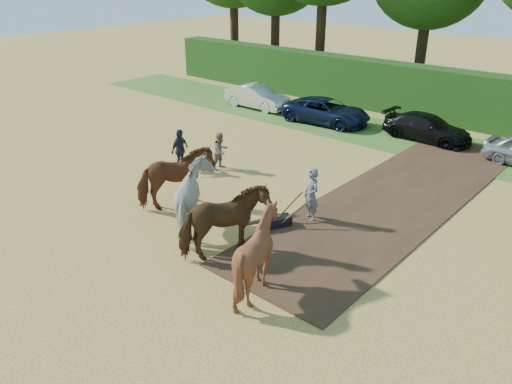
# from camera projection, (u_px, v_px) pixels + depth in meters

# --- Properties ---
(ground) EXTENTS (120.00, 120.00, 0.00)m
(ground) POSITION_uv_depth(u_px,v_px,m) (251.00, 255.00, 15.75)
(ground) COLOR gold
(ground) RESTS_ON ground
(earth_strip) EXTENTS (4.50, 17.00, 0.05)m
(earth_strip) POSITION_uv_depth(u_px,v_px,m) (397.00, 197.00, 19.64)
(earth_strip) COLOR #472D1C
(earth_strip) RESTS_ON ground
(grass_verge) EXTENTS (50.00, 5.00, 0.03)m
(grass_verge) POSITION_uv_depth(u_px,v_px,m) (434.00, 145.00, 25.34)
(grass_verge) COLOR #38601E
(grass_verge) RESTS_ON ground
(hedgerow) EXTENTS (46.00, 1.60, 3.00)m
(hedgerow) POSITION_uv_depth(u_px,v_px,m) (471.00, 100.00, 27.81)
(hedgerow) COLOR #14380F
(hedgerow) RESTS_ON ground
(spectator_near) EXTENTS (0.64, 0.82, 1.67)m
(spectator_near) POSITION_uv_depth(u_px,v_px,m) (221.00, 151.00, 22.15)
(spectator_near) COLOR #9F937D
(spectator_near) RESTS_ON ground
(spectator_far) EXTENTS (0.65, 1.15, 1.85)m
(spectator_far) POSITION_uv_depth(u_px,v_px,m) (180.00, 150.00, 22.00)
(spectator_far) COLOR #22252E
(spectator_far) RESTS_ON ground
(plough_team) EXTENTS (8.16, 6.15, 2.35)m
(plough_team) POSITION_uv_depth(u_px,v_px,m) (213.00, 210.00, 16.00)
(plough_team) COLOR brown
(plough_team) RESTS_ON ground
(parked_cars) EXTENTS (31.15, 3.28, 1.46)m
(parked_cars) POSITION_uv_depth(u_px,v_px,m) (445.00, 135.00, 24.74)
(parked_cars) COLOR silver
(parked_cars) RESTS_ON ground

